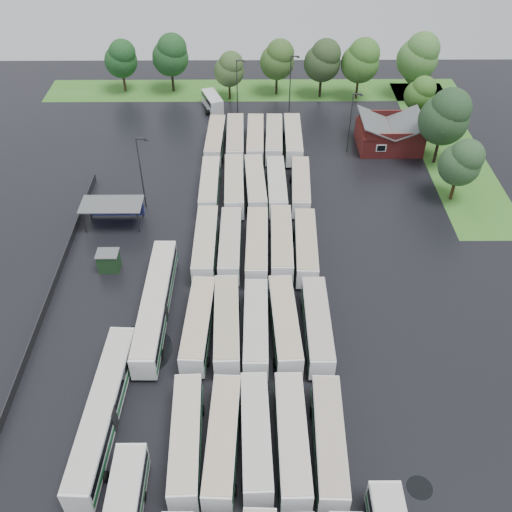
{
  "coord_description": "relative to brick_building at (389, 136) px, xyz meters",
  "views": [
    {
      "loc": [
        1.61,
        -40.65,
        47.4
      ],
      "look_at": [
        2.0,
        12.0,
        2.5
      ],
      "focal_mm": 40.0,
      "sensor_mm": 36.0,
      "label": 1
    }
  ],
  "objects": [
    {
      "name": "ground",
      "position": [
        -24.0,
        -42.77,
        -1.87
      ],
      "size": [
        160.0,
        160.0,
        0.0
      ],
      "primitive_type": "plane",
      "color": "black",
      "rests_on": "ground"
    },
    {
      "name": "brick_building",
      "position": [
        0.0,
        0.0,
        0.0
      ],
      "size": [
        10.07,
        8.6,
        5.39
      ],
      "color": "maroon",
      "rests_on": "ground"
    },
    {
      "name": "wash_shed",
      "position": [
        -41.2,
        -20.74,
        1.12
      ],
      "size": [
        8.2,
        4.2,
        3.58
      ],
      "color": "#2D2D30",
      "rests_on": "ground"
    },
    {
      "name": "utility_hut",
      "position": [
        -40.2,
        -30.17,
        -0.55
      ],
      "size": [
        2.7,
        2.2,
        2.62
      ],
      "color": "#163618",
      "rests_on": "ground"
    },
    {
      "name": "grass_strip_north",
      "position": [
        -22.0,
        22.03,
        -1.86
      ],
      "size": [
        80.0,
        10.0,
        0.01
      ],
      "primitive_type": "cube",
      "color": "#367022",
      "rests_on": "ground"
    },
    {
      "name": "grass_strip_east",
      "position": [
        10.0,
        0.03,
        -1.86
      ],
      "size": [
        10.0,
        50.0,
        0.01
      ],
      "primitive_type": "cube",
      "color": "#367022",
      "rests_on": "ground"
    },
    {
      "name": "west_fence",
      "position": [
        -46.2,
        -34.77,
        -1.27
      ],
      "size": [
        0.1,
        50.0,
        1.2
      ],
      "primitive_type": "cube",
      "color": "#2D2D30",
      "rests_on": "ground"
    },
    {
      "name": "bus_r1c0",
      "position": [
        -28.44,
        -55.19,
        0.0
      ],
      "size": [
        3.06,
        12.28,
        3.39
      ],
      "rotation": [
        0.0,
        0.0,
        0.04
      ],
      "color": "white",
      "rests_on": "ground"
    },
    {
      "name": "bus_r1c1",
      "position": [
        -25.16,
        -55.35,
        0.01
      ],
      "size": [
        3.14,
        12.37,
        3.41
      ],
      "rotation": [
        0.0,
        0.0,
        -0.04
      ],
      "color": "white",
      "rests_on": "ground"
    },
    {
      "name": "bus_r1c2",
      "position": [
        -22.19,
        -54.94,
        -0.02
      ],
      "size": [
        2.92,
        12.14,
        3.36
      ],
      "rotation": [
        0.0,
        0.0,
        0.03
      ],
      "color": "white",
      "rests_on": "ground"
    },
    {
      "name": "bus_r1c3",
      "position": [
        -18.96,
        -55.29,
        0.05
      ],
      "size": [
        2.79,
        12.54,
        3.48
      ],
      "rotation": [
        0.0,
        0.0,
        0.01
      ],
      "color": "white",
      "rests_on": "ground"
    },
    {
      "name": "bus_r1c4",
      "position": [
        -15.66,
        -55.51,
        0.02
      ],
      "size": [
        3.05,
        12.37,
        3.42
      ],
      "rotation": [
        0.0,
        0.0,
        -0.04
      ],
      "color": "white",
      "rests_on": "ground"
    },
    {
      "name": "bus_r2c0",
      "position": [
        -28.29,
        -41.36,
        0.01
      ],
      "size": [
        3.2,
        12.37,
        3.41
      ],
      "rotation": [
        0.0,
        0.0,
        -0.05
      ],
      "color": "white",
      "rests_on": "ground"
    },
    {
      "name": "bus_r2c1",
      "position": [
        -25.23,
        -41.42,
        0.06
      ],
      "size": [
        3.07,
        12.66,
        3.5
      ],
      "rotation": [
        0.0,
        0.0,
        0.03
      ],
      "color": "white",
      "rests_on": "ground"
    },
    {
      "name": "bus_r2c2",
      "position": [
        -22.1,
        -41.79,
        0.0
      ],
      "size": [
        2.75,
        12.22,
        3.39
      ],
      "rotation": [
        0.0,
        0.0,
        -0.01
      ],
      "color": "white",
      "rests_on": "ground"
    },
    {
      "name": "bus_r2c3",
      "position": [
        -18.98,
        -41.42,
        0.05
      ],
      "size": [
        3.27,
        12.6,
        3.47
      ],
      "rotation": [
        0.0,
        0.0,
        0.05
      ],
      "color": "white",
      "rests_on": "ground"
    },
    {
      "name": "bus_r2c4",
      "position": [
        -15.49,
        -41.63,
        0.03
      ],
      "size": [
        2.68,
        12.39,
        3.45
      ],
      "rotation": [
        0.0,
        0.0,
        -0.0
      ],
      "color": "white",
      "rests_on": "ground"
    },
    {
      "name": "bus_r3c0",
      "position": [
        -28.34,
        -27.7,
        0.07
      ],
      "size": [
        2.71,
        12.63,
        3.51
      ],
      "rotation": [
        0.0,
        0.0,
        -0.0
      ],
      "color": "white",
      "rests_on": "ground"
    },
    {
      "name": "bus_r3c1",
      "position": [
        -25.23,
        -27.76,
        0.01
      ],
      "size": [
        2.7,
        12.29,
        3.41
      ],
      "rotation": [
        0.0,
        0.0,
        -0.01
      ],
      "color": "white",
      "rests_on": "ground"
    },
    {
      "name": "bus_r3c2",
      "position": [
        -21.86,
        -28.1,
        0.07
      ],
      "size": [
        3.0,
        12.73,
        3.53
      ],
      "rotation": [
        0.0,
        0.0,
        -0.02
      ],
      "color": "white",
      "rests_on": "ground"
    },
    {
      "name": "bus_r3c3",
      "position": [
        -18.77,
        -27.64,
        0.07
      ],
      "size": [
        2.98,
        12.73,
        3.53
      ],
      "rotation": [
        0.0,
        0.0,
        -0.02
      ],
      "color": "white",
      "rests_on": "ground"
    },
    {
      "name": "bus_r3c4",
      "position": [
        -15.73,
        -28.3,
        0.04
      ],
      "size": [
        3.13,
        12.56,
        3.47
      ],
      "rotation": [
        0.0,
        0.0,
        -0.04
      ],
      "color": "white",
      "rests_on": "ground"
    },
    {
      "name": "bus_r4c0",
      "position": [
        -28.55,
        -14.36,
        -0.02
      ],
      "size": [
        2.63,
        12.1,
        3.36
      ],
      "rotation": [
        0.0,
        0.0,
        0.0
      ],
      "color": "white",
      "rests_on": "ground"
    },
    {
      "name": "bus_r4c1",
      "position": [
        -25.03,
        -14.48,
        0.08
      ],
      "size": [
        3.03,
        12.78,
        3.54
      ],
      "rotation": [
        0.0,
        0.0,
        0.03
      ],
      "color": "white",
      "rests_on": "ground"
    },
    {
      "name": "bus_r4c2",
      "position": [
        -21.97,
        -14.32,
        0.04
      ],
      "size": [
        3.25,
        12.59,
        3.47
      ],
      "rotation": [
        0.0,
        0.0,
        0.05
      ],
      "color": "white",
      "rests_on": "ground"
    },
    {
      "name": "bus_r4c3",
      "position": [
        -18.92,
        -14.53,
        0.01
      ],
      "size": [
        2.72,
        12.29,
        3.41
      ],
      "rotation": [
        0.0,
        0.0,
        0.01
      ],
      "color": "white",
      "rests_on": "ground"
    },
    {
      "name": "bus_r4c4",
      "position": [
        -15.46,
        -14.58,
        -0.01
      ],
      "size": [
        3.17,
        12.2,
        3.37
      ],
      "rotation": [
        0.0,
        0.0,
        -0.05
      ],
      "color": "white",
      "rests_on": "ground"
    },
    {
      "name": "bus_r5c0",
      "position": [
        -28.37,
        -0.98,
        -0.0
      ],
      "size": [
        2.96,
        12.25,
        3.39
      ],
      "rotation": [
        0.0,
        0.0,
        -0.03
      ],
      "color": "white",
      "rests_on": "ground"
    },
    {
      "name": "bus_r5c1",
      "position": [
        -25.14,
        -1.06,
        0.09
      ],
      "size": [
        2.87,
        12.79,
        3.55
      ],
      "rotation": [
        0.0,
        0.0,
        0.01
      ],
      "color": "white",
      "rests_on": "ground"
    },
    {
      "name": "bus_r5c2",
      "position": [
        -21.89,
        -0.91,
        0.04
      ],
      "size": [
        2.88,
        12.51,
        3.47
      ],
      "rotation": [
        0.0,
        0.0,
        -0.02
      ],
      "color": "white",
      "rests_on": "ground"
    },
    {
      "name": "bus_r5c3",
      "position": [
        -18.85,
        -0.77,
        0.02
      ],
      "size": [
        3.06,
        12.43,
        3.43
      ],
      "rotation": [
        0.0,
        0.0,
        -0.04
      ],
      "color": "white",
      "rests_on": "ground"
    },
    {
      "name": "bus_r5c4",
      "position": [
        -15.79,
        -0.96,
        0.06
      ],
      "size": [
        2.89,
        12.64,
        3.51
      ],
      "rotation": [
        0.0,
        0.0,
        -0.02
      ],
      "color": "white",
      "rests_on": "ground"
    },
    {
      "name": "artic_bus_west_b",
      "position": [
        -33.3,
        -38.29,
        0.08
      ],
      "size": [
        2.91,
        18.92,
        3.5
      ],
      "rotation": [
        0.0,
        0.0,
        -0.01
      ],
      "color": "white",
      "rests_on": "ground"
    },
    {
      "name": "artic_bus_west_c",
      "position": [
        -36.45,
        -52.13,
        0.01
      ],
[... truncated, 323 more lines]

